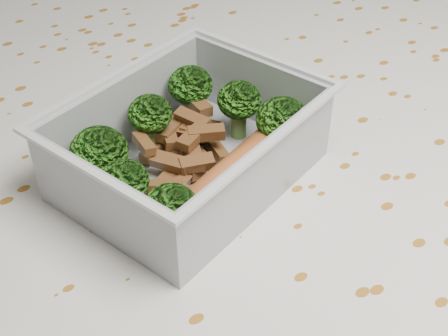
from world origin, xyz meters
TOP-DOWN VIEW (x-y plane):
  - dining_table at (0.00, 0.00)m, footprint 1.40×0.90m
  - tablecloth at (0.00, 0.00)m, footprint 1.46×0.96m
  - lunch_container at (-0.01, 0.02)m, footprint 0.20×0.17m
  - broccoli_florets at (-0.01, 0.03)m, footprint 0.16×0.14m
  - meat_pile at (-0.00, 0.03)m, footprint 0.09×0.09m
  - sausage at (0.01, -0.01)m, footprint 0.14×0.06m

SIDE VIEW (x-z plane):
  - dining_table at x=0.00m, z-range 0.29..1.04m
  - tablecloth at x=0.00m, z-range 0.62..0.81m
  - meat_pile at x=0.00m, z-range 0.76..0.79m
  - sausage at x=0.01m, z-range 0.76..0.79m
  - lunch_container at x=-0.01m, z-range 0.75..0.81m
  - broccoli_florets at x=-0.01m, z-range 0.77..0.81m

